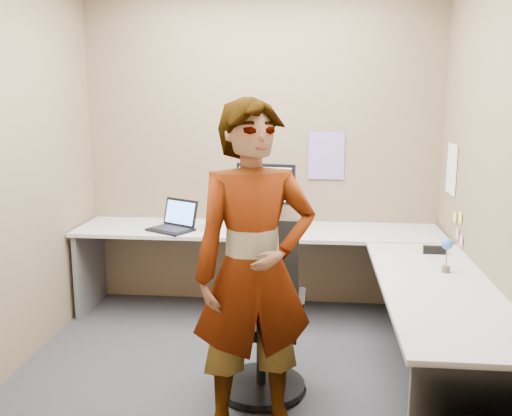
# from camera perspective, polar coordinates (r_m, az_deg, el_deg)

# --- Properties ---
(ground) EXTENTS (3.00, 3.00, 0.00)m
(ground) POSITION_cam_1_polar(r_m,az_deg,el_deg) (3.99, -1.31, -15.66)
(ground) COLOR #28292E
(ground) RESTS_ON ground
(wall_back) EXTENTS (3.00, 0.00, 3.00)m
(wall_back) POSITION_cam_1_polar(r_m,az_deg,el_deg) (4.87, 0.53, 5.93)
(wall_back) COLOR brown
(wall_back) RESTS_ON ground
(wall_right) EXTENTS (0.00, 2.70, 2.70)m
(wall_right) POSITION_cam_1_polar(r_m,az_deg,el_deg) (3.71, 22.30, 3.33)
(wall_right) COLOR brown
(wall_right) RESTS_ON ground
(wall_left) EXTENTS (0.00, 2.70, 2.70)m
(wall_left) POSITION_cam_1_polar(r_m,az_deg,el_deg) (4.05, -23.00, 3.91)
(wall_left) COLOR brown
(wall_left) RESTS_ON ground
(desk) EXTENTS (2.98, 2.58, 0.73)m
(desk) POSITION_cam_1_polar(r_m,az_deg,el_deg) (4.10, 5.43, -6.07)
(desk) COLOR silver
(desk) RESTS_ON ground
(paper_ream) EXTENTS (0.34, 0.28, 0.06)m
(paper_ream) POSITION_cam_1_polar(r_m,az_deg,el_deg) (4.69, 0.95, -1.59)
(paper_ream) COLOR red
(paper_ream) RESTS_ON desk
(monitor) EXTENTS (0.49, 0.18, 0.46)m
(monitor) POSITION_cam_1_polar(r_m,az_deg,el_deg) (4.65, 0.98, 2.12)
(monitor) COLOR black
(monitor) RESTS_ON paper_ream
(laptop) EXTENTS (0.43, 0.41, 0.24)m
(laptop) POSITION_cam_1_polar(r_m,az_deg,el_deg) (4.65, -8.12, -1.42)
(laptop) COLOR black
(laptop) RESTS_ON desk
(trackball_mouse) EXTENTS (0.12, 0.08, 0.07)m
(trackball_mouse) POSITION_cam_1_polar(r_m,az_deg,el_deg) (4.59, -4.72, -2.00)
(trackball_mouse) COLOR #B7B7BC
(trackball_mouse) RESTS_ON desk
(origami) EXTENTS (0.10, 0.10, 0.06)m
(origami) POSITION_cam_1_polar(r_m,az_deg,el_deg) (4.49, -4.87, -2.22)
(origami) COLOR white
(origami) RESTS_ON desk
(stapler) EXTENTS (0.15, 0.04, 0.05)m
(stapler) POSITION_cam_1_polar(r_m,az_deg,el_deg) (4.12, 17.40, -4.01)
(stapler) COLOR black
(stapler) RESTS_ON desk
(flower) EXTENTS (0.07, 0.07, 0.22)m
(flower) POSITION_cam_1_polar(r_m,az_deg,el_deg) (3.69, 18.55, -3.99)
(flower) COLOR brown
(flower) RESTS_ON desk
(calendar_purple) EXTENTS (0.30, 0.01, 0.40)m
(calendar_purple) POSITION_cam_1_polar(r_m,az_deg,el_deg) (4.84, 7.04, 5.22)
(calendar_purple) COLOR #846BB7
(calendar_purple) RESTS_ON wall_back
(calendar_white) EXTENTS (0.01, 0.28, 0.38)m
(calendar_white) POSITION_cam_1_polar(r_m,az_deg,el_deg) (4.58, 18.98, 3.70)
(calendar_white) COLOR white
(calendar_white) RESTS_ON wall_right
(sticky_note_a) EXTENTS (0.01, 0.07, 0.07)m
(sticky_note_a) POSITION_cam_1_polar(r_m,az_deg,el_deg) (4.29, 19.75, -0.90)
(sticky_note_a) COLOR #F2E059
(sticky_note_a) RESTS_ON wall_right
(sticky_note_b) EXTENTS (0.01, 0.07, 0.07)m
(sticky_note_b) POSITION_cam_1_polar(r_m,az_deg,el_deg) (4.37, 19.48, -2.43)
(sticky_note_b) COLOR pink
(sticky_note_b) RESTS_ON wall_right
(sticky_note_c) EXTENTS (0.01, 0.07, 0.07)m
(sticky_note_c) POSITION_cam_1_polar(r_m,az_deg,el_deg) (4.26, 19.83, -3.08)
(sticky_note_c) COLOR pink
(sticky_note_c) RESTS_ON wall_right
(sticky_note_d) EXTENTS (0.01, 0.07, 0.07)m
(sticky_note_d) POSITION_cam_1_polar(r_m,az_deg,el_deg) (4.44, 19.27, -0.87)
(sticky_note_d) COLOR #F2E059
(sticky_note_d) RESTS_ON wall_right
(office_chair) EXTENTS (0.54, 0.54, 1.03)m
(office_chair) POSITION_cam_1_polar(r_m,az_deg,el_deg) (3.59, 0.63, -11.49)
(office_chair) COLOR black
(office_chair) RESTS_ON ground
(person) EXTENTS (0.76, 0.62, 1.80)m
(person) POSITION_cam_1_polar(r_m,az_deg,el_deg) (3.01, -0.18, -6.34)
(person) COLOR #999399
(person) RESTS_ON ground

